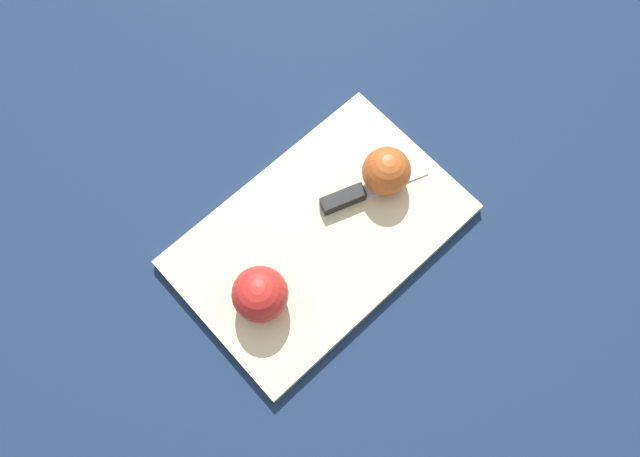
% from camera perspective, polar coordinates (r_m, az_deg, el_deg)
% --- Properties ---
extents(ground_plane, '(4.00, 4.00, 0.00)m').
position_cam_1_polar(ground_plane, '(0.92, -0.00, -0.83)').
color(ground_plane, '#14233D').
extents(cutting_board, '(0.44, 0.31, 0.02)m').
position_cam_1_polar(cutting_board, '(0.91, -0.00, -0.63)').
color(cutting_board, '#D1B789').
rests_on(cutting_board, ground_plane).
extents(apple_half_left, '(0.08, 0.08, 0.08)m').
position_cam_1_polar(apple_half_left, '(0.84, -5.51, -5.98)').
color(apple_half_left, red).
rests_on(apple_half_left, cutting_board).
extents(apple_half_right, '(0.07, 0.07, 0.07)m').
position_cam_1_polar(apple_half_right, '(0.90, 6.08, 5.24)').
color(apple_half_right, '#AD4C1E').
rests_on(apple_half_right, cutting_board).
extents(knife, '(0.17, 0.05, 0.02)m').
position_cam_1_polar(knife, '(0.91, 2.78, 2.95)').
color(knife, silver).
rests_on(knife, cutting_board).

